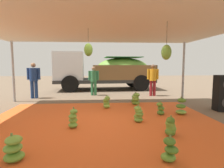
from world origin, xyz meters
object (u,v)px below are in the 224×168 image
banana_bunch_1 (136,99)px  worker_1 (94,79)px  banana_bunch_3 (14,149)px  worker_2 (34,78)px  banana_bunch_5 (170,150)px  speaker_stack (223,93)px  banana_bunch_10 (138,114)px  banana_bunch_4 (181,107)px  cargo_truck_main (103,70)px  banana_bunch_6 (171,127)px  worker_0 (153,78)px  banana_bunch_9 (107,102)px  banana_bunch_0 (73,119)px  banana_bunch_11 (161,109)px

banana_bunch_1 → worker_1: worker_1 is taller
banana_bunch_3 → worker_2: worker_2 is taller
banana_bunch_5 → speaker_stack: 4.53m
banana_bunch_10 → speaker_stack: (3.21, 1.09, 0.41)m
banana_bunch_4 → cargo_truck_main: (-2.38, 6.46, 1.03)m
banana_bunch_6 → worker_0: size_ratio=0.28×
banana_bunch_3 → cargo_truck_main: bearing=79.6°
banana_bunch_6 → banana_bunch_10: 1.16m
cargo_truck_main → worker_1: size_ratio=4.21×
worker_0 → worker_2: size_ratio=0.96×
cargo_truck_main → banana_bunch_3: bearing=-100.4°
banana_bunch_1 → cargo_truck_main: cargo_truck_main is taller
banana_bunch_9 → worker_0: worker_0 is taller
banana_bunch_10 → worker_1: worker_1 is taller
banana_bunch_1 → worker_2: (-4.59, 1.84, 0.76)m
banana_bunch_9 → banana_bunch_10: size_ratio=0.98×
banana_bunch_6 → worker_0: 5.60m
worker_0 → banana_bunch_10: bearing=-110.9°
worker_1 → speaker_stack: size_ratio=1.22×
banana_bunch_3 → worker_1: worker_1 is taller
banana_bunch_4 → banana_bunch_6: bearing=-120.7°
banana_bunch_0 → banana_bunch_11: size_ratio=1.17×
banana_bunch_0 → cargo_truck_main: 7.65m
banana_bunch_3 → speaker_stack: 6.50m
banana_bunch_10 → banana_bunch_11: (0.87, 0.70, -0.02)m
banana_bunch_6 → banana_bunch_9: (-1.34, 2.77, 0.01)m
banana_bunch_6 → banana_bunch_5: bearing=-112.1°
cargo_truck_main → worker_0: (2.52, -2.77, -0.33)m
worker_1 → worker_2: (-2.84, -0.70, 0.11)m
banana_bunch_9 → banana_bunch_3: bearing=-114.7°
banana_bunch_9 → worker_1: size_ratio=0.32×
banana_bunch_11 → worker_0: worker_0 is taller
banana_bunch_1 → worker_1: bearing=124.6°
banana_bunch_6 → cargo_truck_main: (-1.35, 8.20, 1.07)m
banana_bunch_5 → banana_bunch_11: banana_bunch_11 is taller
banana_bunch_4 → worker_0: (0.14, 3.69, 0.70)m
banana_bunch_10 → worker_0: (1.68, 4.39, 0.73)m
banana_bunch_5 → banana_bunch_6: banana_bunch_6 is taller
banana_bunch_5 → cargo_truck_main: cargo_truck_main is taller
worker_1 → worker_2: worker_2 is taller
speaker_stack → banana_bunch_9: bearing=171.0°
banana_bunch_4 → banana_bunch_3: bearing=-146.9°
banana_bunch_3 → banana_bunch_6: banana_bunch_3 is taller
banana_bunch_1 → worker_0: bearing=58.4°
banana_bunch_5 → worker_0: bearing=76.1°
banana_bunch_3 → speaker_stack: bearing=27.9°
banana_bunch_0 → banana_bunch_6: 2.37m
banana_bunch_3 → banana_bunch_6: (3.03, 0.91, 0.01)m
banana_bunch_5 → banana_bunch_9: (-0.90, 3.87, 0.03)m
worker_1 → banana_bunch_6: bearing=-71.9°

